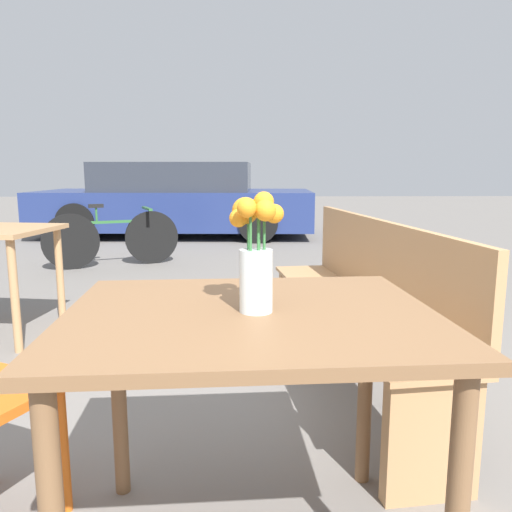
% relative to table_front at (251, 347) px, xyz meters
% --- Properties ---
extents(table_front, '(1.00, 0.84, 0.73)m').
position_rel_table_front_xyz_m(table_front, '(0.00, 0.00, 0.00)').
color(table_front, brown).
rests_on(table_front, ground_plane).
extents(flower_vase, '(0.14, 0.13, 0.31)m').
position_rel_table_front_xyz_m(flower_vase, '(0.01, -0.01, 0.24)').
color(flower_vase, silver).
rests_on(flower_vase, table_front).
extents(bench_near, '(0.59, 1.91, 0.85)m').
position_rel_table_front_xyz_m(bench_near, '(0.56, 1.13, -0.15)').
color(bench_near, tan).
rests_on(bench_near, ground_plane).
extents(bicycle, '(1.42, 0.66, 0.72)m').
position_rel_table_front_xyz_m(bicycle, '(-1.51, 4.42, -0.30)').
color(bicycle, black).
rests_on(bicycle, ground_plane).
extents(parked_car, '(4.55, 2.06, 1.21)m').
position_rel_table_front_xyz_m(parked_car, '(-1.15, 7.19, -0.04)').
color(parked_car, navy).
rests_on(parked_car, ground_plane).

